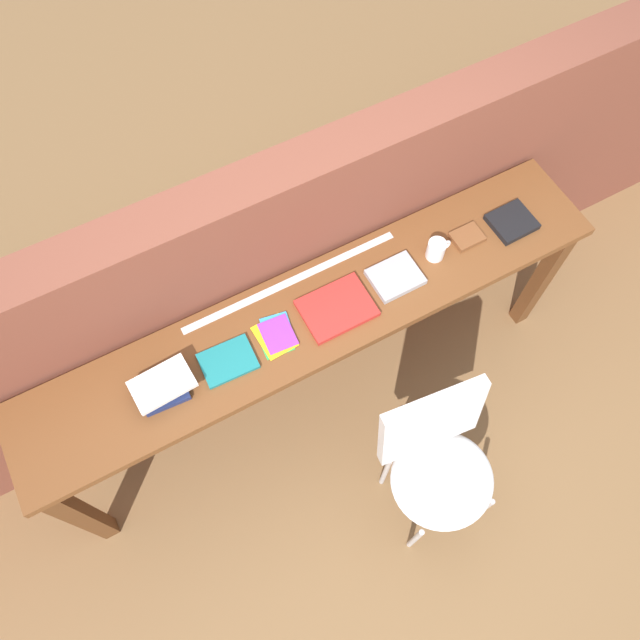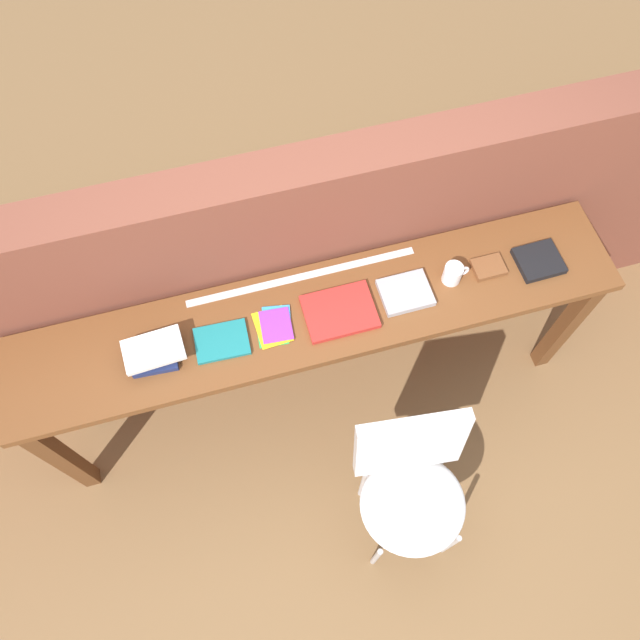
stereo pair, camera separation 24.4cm
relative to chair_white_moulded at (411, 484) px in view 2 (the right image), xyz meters
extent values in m
plane|color=brown|center=(-0.21, 0.39, -0.53)|extent=(40.00, 40.00, 0.00)
cube|color=brown|center=(-0.21, 1.03, 0.16)|extent=(6.00, 0.20, 1.37)
cube|color=brown|center=(-0.21, 0.69, 0.33)|extent=(2.50, 0.44, 0.04)
cube|color=#5B341A|center=(-1.40, 0.53, -0.11)|extent=(0.07, 0.07, 0.84)
cube|color=#5B341A|center=(0.98, 0.53, -0.11)|extent=(0.07, 0.07, 0.84)
cube|color=#5B341A|center=(-1.40, 0.85, -0.11)|extent=(0.07, 0.07, 0.84)
cube|color=#5B341A|center=(0.98, 0.85, -0.11)|extent=(0.07, 0.07, 0.84)
ellipsoid|color=silver|center=(-0.01, -0.07, -0.08)|extent=(0.48, 0.47, 0.08)
cube|color=silver|center=(0.01, 0.12, 0.16)|extent=(0.45, 0.15, 0.40)
cylinder|color=#B2B2B7|center=(-0.19, -0.21, -0.32)|extent=(0.02, 0.02, 0.41)
cylinder|color=#B2B2B7|center=(0.14, -0.24, -0.32)|extent=(0.02, 0.02, 0.41)
cylinder|color=#B2B2B7|center=(-0.15, 0.11, -0.32)|extent=(0.02, 0.02, 0.41)
cylinder|color=#B2B2B7|center=(0.17, 0.07, -0.32)|extent=(0.02, 0.02, 0.41)
cube|color=navy|center=(-0.86, 0.67, 0.37)|extent=(0.18, 0.16, 0.02)
cube|color=black|center=(-0.85, 0.67, 0.39)|extent=(0.18, 0.15, 0.03)
cube|color=white|center=(-0.85, 0.66, 0.42)|extent=(0.23, 0.16, 0.02)
cube|color=#19757A|center=(-0.60, 0.66, 0.36)|extent=(0.21, 0.16, 0.02)
cube|color=green|center=(-0.40, 0.66, 0.35)|extent=(0.13, 0.16, 0.00)
cube|color=yellow|center=(-0.40, 0.67, 0.36)|extent=(0.14, 0.17, 0.00)
cube|color=#3399D8|center=(-0.38, 0.68, 0.36)|extent=(0.14, 0.17, 0.00)
cube|color=purple|center=(-0.38, 0.67, 0.36)|extent=(0.13, 0.15, 0.00)
cube|color=red|center=(-0.12, 0.66, 0.37)|extent=(0.28, 0.21, 0.02)
cube|color=#9E9EA3|center=(0.16, 0.67, 0.37)|extent=(0.20, 0.17, 0.03)
cylinder|color=white|center=(0.36, 0.69, 0.40)|extent=(0.08, 0.08, 0.09)
torus|color=white|center=(0.40, 0.69, 0.40)|extent=(0.06, 0.01, 0.06)
cube|color=brown|center=(0.53, 0.69, 0.37)|extent=(0.13, 0.10, 0.02)
cube|color=black|center=(0.74, 0.66, 0.37)|extent=(0.18, 0.17, 0.03)
cube|color=silver|center=(-0.23, 0.86, 0.35)|extent=(0.96, 0.03, 0.00)
camera|label=1|loc=(-0.73, -0.32, 2.57)|focal=35.00mm
camera|label=2|loc=(-0.50, -0.41, 2.57)|focal=35.00mm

